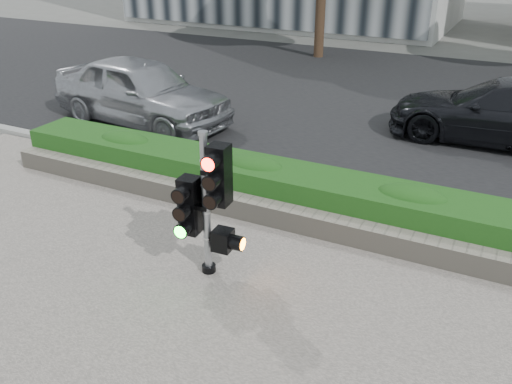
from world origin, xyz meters
TOP-DOWN VIEW (x-y plane):
  - ground at (0.00, 0.00)m, footprint 120.00×120.00m
  - road at (0.00, 10.00)m, footprint 60.00×13.00m
  - curb at (0.00, 3.15)m, footprint 60.00×0.25m
  - stone_wall at (0.00, 1.90)m, footprint 12.00×0.32m
  - hedge at (0.00, 2.55)m, footprint 12.00×1.00m
  - traffic_signal at (-0.71, 0.27)m, footprint 0.72×0.54m
  - car_silver at (-5.58, 5.14)m, footprint 4.93×2.50m
  - car_dark at (2.42, 7.61)m, footprint 4.91×2.03m

SIDE VIEW (x-z plane):
  - ground at x=0.00m, z-range 0.00..0.00m
  - road at x=0.00m, z-range 0.00..0.02m
  - curb at x=0.00m, z-range 0.00..0.12m
  - stone_wall at x=0.00m, z-range 0.03..0.37m
  - hedge at x=0.00m, z-range 0.03..0.71m
  - car_dark at x=2.42m, z-range 0.02..1.44m
  - car_silver at x=-5.58m, z-range 0.02..1.63m
  - traffic_signal at x=-0.71m, z-range 0.14..2.20m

